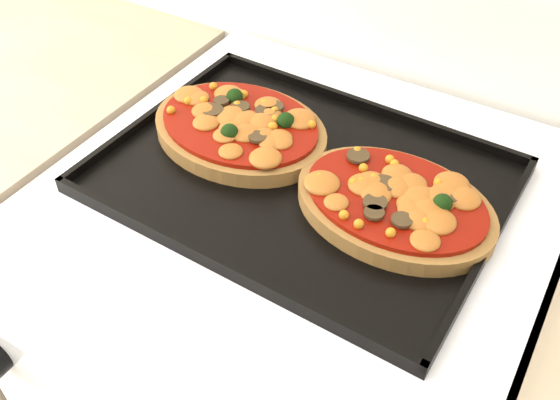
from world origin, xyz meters
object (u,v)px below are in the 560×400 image
Objects in this scene: baking_tray at (301,175)px; pizza_right at (395,202)px; stove at (294,389)px; pizza_left at (240,127)px.

pizza_right is (0.12, -0.00, 0.02)m from baking_tray.
pizza_left is (-0.11, 0.04, 0.48)m from stove.
baking_tray is 0.11m from pizza_left.
pizza_left is (-0.11, 0.03, 0.02)m from baking_tray.
baking_tray is 0.12m from pizza_right.
baking_tray is at bearing 179.24° from pizza_right.
pizza_right is (0.23, -0.03, -0.00)m from pizza_left.
pizza_left is at bearing 167.95° from baking_tray.
pizza_right is at bearing 0.81° from baking_tray.
pizza_right reaches higher than stove.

